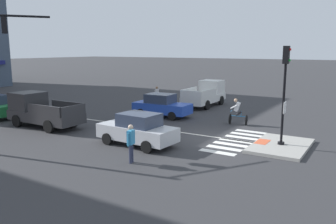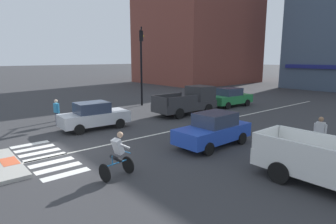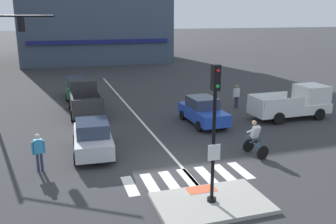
# 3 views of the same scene
# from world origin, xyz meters

# --- Properties ---
(ground_plane) EXTENTS (300.00, 300.00, 0.00)m
(ground_plane) POSITION_xyz_m (0.00, 0.00, 0.00)
(ground_plane) COLOR #333335
(tactile_pad_front) EXTENTS (1.10, 0.60, 0.01)m
(tactile_pad_front) POSITION_xyz_m (0.00, -2.70, 0.15)
(tactile_pad_front) COLOR #DB5B38
(tactile_pad_front) RESTS_ON traffic_island
(crosswalk_stripe_a) EXTENTS (0.44, 1.80, 0.01)m
(crosswalk_stripe_a) POSITION_xyz_m (-2.42, -1.30, 0.00)
(crosswalk_stripe_a) COLOR silver
(crosswalk_stripe_a) RESTS_ON ground
(crosswalk_stripe_b) EXTENTS (0.44, 1.80, 0.01)m
(crosswalk_stripe_b) POSITION_xyz_m (-1.61, -1.30, 0.00)
(crosswalk_stripe_b) COLOR silver
(crosswalk_stripe_b) RESTS_ON ground
(crosswalk_stripe_c) EXTENTS (0.44, 1.80, 0.01)m
(crosswalk_stripe_c) POSITION_xyz_m (-0.81, -1.30, 0.00)
(crosswalk_stripe_c) COLOR silver
(crosswalk_stripe_c) RESTS_ON ground
(crosswalk_stripe_d) EXTENTS (0.44, 1.80, 0.01)m
(crosswalk_stripe_d) POSITION_xyz_m (0.00, -1.30, 0.00)
(crosswalk_stripe_d) COLOR silver
(crosswalk_stripe_d) RESTS_ON ground
(crosswalk_stripe_e) EXTENTS (0.44, 1.80, 0.01)m
(crosswalk_stripe_e) POSITION_xyz_m (0.81, -1.30, 0.00)
(crosswalk_stripe_e) COLOR silver
(crosswalk_stripe_e) RESTS_ON ground
(crosswalk_stripe_f) EXTENTS (0.44, 1.80, 0.01)m
(crosswalk_stripe_f) POSITION_xyz_m (1.61, -1.30, 0.00)
(crosswalk_stripe_f) COLOR silver
(crosswalk_stripe_f) RESTS_ON ground
(crosswalk_stripe_g) EXTENTS (0.44, 1.80, 0.01)m
(crosswalk_stripe_g) POSITION_xyz_m (2.42, -1.30, 0.00)
(crosswalk_stripe_g) COLOR silver
(crosswalk_stripe_g) RESTS_ON ground
(lane_centre_line) EXTENTS (0.14, 28.00, 0.01)m
(lane_centre_line) POSITION_xyz_m (0.12, 10.00, 0.00)
(lane_centre_line) COLOR silver
(lane_centre_line) RESTS_ON ground
(traffic_light_mast) EXTENTS (4.06, 2.80, 6.63)m
(traffic_light_mast) POSITION_xyz_m (-7.82, 9.29, 4.34)
(traffic_light_mast) COLOR black
(traffic_light_mast) RESTS_ON ground
(building_corner_right) EXTENTS (15.90, 17.74, 17.60)m
(building_corner_right) POSITION_xyz_m (-23.04, 31.61, 8.82)
(building_corner_right) COLOR brown
(building_corner_right) RESTS_ON ground
(car_blue_eastbound_mid) EXTENTS (1.94, 4.15, 1.64)m
(car_blue_eastbound_mid) POSITION_xyz_m (3.56, 5.62, 0.81)
(car_blue_eastbound_mid) COLOR #2347B7
(car_blue_eastbound_mid) RESTS_ON ground
(car_silver_westbound_near) EXTENTS (2.03, 4.19, 1.64)m
(car_silver_westbound_near) POSITION_xyz_m (-3.37, 2.64, 0.81)
(car_silver_westbound_near) COLOR silver
(car_silver_westbound_near) RESTS_ON ground
(car_green_westbound_distant) EXTENTS (2.03, 4.19, 1.64)m
(car_green_westbound_distant) POSITION_xyz_m (-3.12, 15.53, 0.81)
(car_green_westbound_distant) COLOR #237A3D
(car_green_westbound_distant) RESTS_ON ground
(pickup_truck_charcoal_westbound_far) EXTENTS (2.11, 5.13, 2.08)m
(pickup_truck_charcoal_westbound_far) POSITION_xyz_m (-3.02, 10.42, 0.98)
(pickup_truck_charcoal_westbound_far) COLOR #2D2D30
(pickup_truck_charcoal_westbound_far) RESTS_ON ground
(cyclist) EXTENTS (0.80, 1.17, 1.68)m
(cyclist) POSITION_xyz_m (3.88, 0.08, 0.87)
(cyclist) COLOR black
(cyclist) RESTS_ON ground
(pedestrian_at_curb_left) EXTENTS (0.54, 0.28, 1.67)m
(pedestrian_at_curb_left) POSITION_xyz_m (-5.76, 1.23, 0.98)
(pedestrian_at_curb_left) COLOR #2D334C
(pedestrian_at_curb_left) RESTS_ON ground
(pedestrian_waiting_far_side) EXTENTS (0.55, 0.25, 1.67)m
(pedestrian_waiting_far_side) POSITION_xyz_m (7.37, 8.53, 0.98)
(pedestrian_waiting_far_side) COLOR #2D334C
(pedestrian_waiting_far_side) RESTS_ON ground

